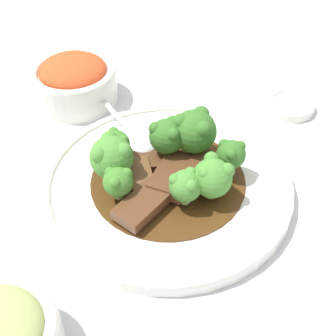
% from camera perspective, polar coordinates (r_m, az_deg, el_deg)
% --- Properties ---
extents(ground_plane, '(4.00, 4.00, 0.00)m').
position_cam_1_polar(ground_plane, '(0.54, 0.00, -2.61)').
color(ground_plane, silver).
extents(main_plate, '(0.28, 0.28, 0.02)m').
position_cam_1_polar(main_plate, '(0.53, 0.00, -1.87)').
color(main_plate, white).
rests_on(main_plate, ground_plane).
extents(beef_strip_0, '(0.07, 0.04, 0.01)m').
position_cam_1_polar(beef_strip_0, '(0.49, -2.66, -4.57)').
color(beef_strip_0, '#56331E').
rests_on(beef_strip_0, main_plate).
extents(beef_strip_1, '(0.06, 0.06, 0.01)m').
position_cam_1_polar(beef_strip_1, '(0.53, 4.35, -0.21)').
color(beef_strip_1, brown).
rests_on(beef_strip_1, main_plate).
extents(beef_strip_2, '(0.05, 0.05, 0.01)m').
position_cam_1_polar(beef_strip_2, '(0.52, -3.38, -0.95)').
color(beef_strip_2, brown).
rests_on(beef_strip_2, main_plate).
extents(beef_strip_3, '(0.07, 0.05, 0.01)m').
position_cam_1_polar(beef_strip_3, '(0.52, 0.54, -1.17)').
color(beef_strip_3, '#56331E').
rests_on(beef_strip_3, main_plate).
extents(beef_strip_4, '(0.06, 0.07, 0.01)m').
position_cam_1_polar(beef_strip_4, '(0.55, -3.60, 1.10)').
color(beef_strip_4, '#56331E').
rests_on(beef_strip_4, main_plate).
extents(broccoli_floret_0, '(0.04, 0.04, 0.05)m').
position_cam_1_polar(broccoli_floret_0, '(0.53, -0.14, 3.95)').
color(broccoli_floret_0, '#8EB756').
rests_on(broccoli_floret_0, main_plate).
extents(broccoli_floret_1, '(0.04, 0.04, 0.05)m').
position_cam_1_polar(broccoli_floret_1, '(0.50, 5.63, -0.84)').
color(broccoli_floret_1, '#7FA84C').
rests_on(broccoli_floret_1, main_plate).
extents(broccoli_floret_2, '(0.03, 0.03, 0.04)m').
position_cam_1_polar(broccoli_floret_2, '(0.52, 7.70, 1.69)').
color(broccoli_floret_2, '#7FA84C').
rests_on(broccoli_floret_2, main_plate).
extents(broccoli_floret_3, '(0.03, 0.03, 0.04)m').
position_cam_1_polar(broccoli_floret_3, '(0.49, 2.13, -2.15)').
color(broccoli_floret_3, '#8EB756').
rests_on(broccoli_floret_3, main_plate).
extents(broccoli_floret_4, '(0.03, 0.03, 0.05)m').
position_cam_1_polar(broccoli_floret_4, '(0.53, -6.47, 2.88)').
color(broccoli_floret_4, '#7FA84C').
rests_on(broccoli_floret_4, main_plate).
extents(broccoli_floret_5, '(0.03, 0.03, 0.04)m').
position_cam_1_polar(broccoli_floret_5, '(0.49, -6.11, -1.64)').
color(broccoli_floret_5, '#7FA84C').
rests_on(broccoli_floret_5, main_plate).
extents(broccoli_floret_6, '(0.05, 0.05, 0.06)m').
position_cam_1_polar(broccoli_floret_6, '(0.53, 3.25, 4.57)').
color(broccoli_floret_6, '#7FA84C').
rests_on(broccoli_floret_6, main_plate).
extents(broccoli_floret_7, '(0.05, 0.05, 0.05)m').
position_cam_1_polar(broccoli_floret_7, '(0.51, -6.90, 1.40)').
color(broccoli_floret_7, '#8EB756').
rests_on(broccoli_floret_7, main_plate).
extents(serving_spoon, '(0.13, 0.20, 0.01)m').
position_cam_1_polar(serving_spoon, '(0.58, -4.56, 4.57)').
color(serving_spoon, silver).
rests_on(serving_spoon, main_plate).
extents(side_bowl_kimchi, '(0.12, 0.12, 0.06)m').
position_cam_1_polar(side_bowl_kimchi, '(0.67, -11.37, 10.43)').
color(side_bowl_kimchi, white).
rests_on(side_bowl_kimchi, ground_plane).
extents(sauce_dish, '(0.07, 0.07, 0.01)m').
position_cam_1_polar(sauce_dish, '(0.68, 14.75, 7.41)').
color(sauce_dish, white).
rests_on(sauce_dish, ground_plane).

